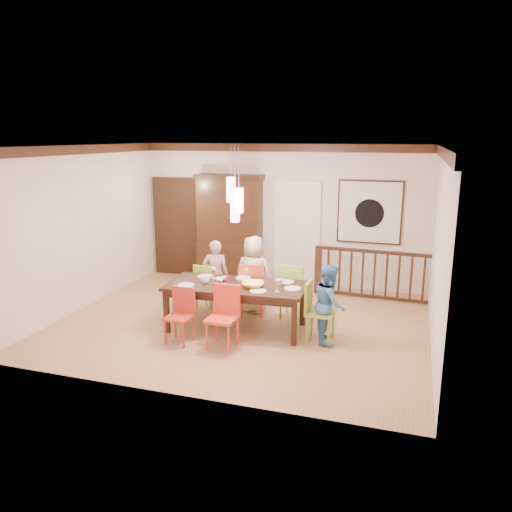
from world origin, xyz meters
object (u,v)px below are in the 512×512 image
(person_far_mid, at_px, (253,274))
(balustrade, at_px, (374,274))
(chair_far_left, at_px, (209,283))
(china_hutch, at_px, (230,229))
(person_end_right, at_px, (329,304))
(chair_end_right, at_px, (321,308))
(person_far_left, at_px, (216,275))
(dining_table, at_px, (236,289))

(person_far_mid, bearing_deg, balustrade, -144.42)
(chair_far_left, relative_size, balustrade, 0.37)
(chair_far_left, xyz_separation_m, balustrade, (2.77, 1.52, 0.01))
(china_hutch, distance_m, balustrade, 3.15)
(chair_far_left, xyz_separation_m, person_end_right, (2.29, -0.75, 0.11))
(chair_end_right, relative_size, person_far_left, 0.73)
(chair_far_left, relative_size, person_far_left, 0.68)
(chair_end_right, xyz_separation_m, balustrade, (0.61, 2.30, -0.03))
(person_end_right, bearing_deg, chair_end_right, 93.15)
(china_hutch, bearing_deg, person_far_mid, -57.50)
(dining_table, bearing_deg, chair_far_left, 134.00)
(dining_table, xyz_separation_m, person_far_mid, (0.01, 0.88, 0.01))
(balustrade, xyz_separation_m, person_end_right, (-0.48, -2.27, 0.10))
(chair_far_left, bearing_deg, person_far_left, -125.44)
(dining_table, xyz_separation_m, chair_far_left, (-0.77, 0.71, -0.18))
(chair_far_left, distance_m, person_end_right, 2.41)
(person_far_left, height_order, person_far_mid, person_far_mid)
(china_hutch, height_order, person_end_right, china_hutch)
(person_end_right, bearing_deg, person_far_mid, 46.70)
(balustrade, bearing_deg, china_hutch, 176.95)
(dining_table, height_order, person_far_left, person_far_left)
(chair_far_left, xyz_separation_m, china_hutch, (-0.29, 1.86, 0.65))
(person_far_left, xyz_separation_m, person_far_mid, (0.69, 0.08, 0.05))
(dining_table, xyz_separation_m, balustrade, (2.00, 2.22, -0.17))
(chair_end_right, xyz_separation_m, person_end_right, (0.13, 0.03, 0.07))
(person_far_left, bearing_deg, china_hutch, -93.42)
(balustrade, xyz_separation_m, person_far_left, (-2.67, -1.42, 0.13))
(dining_table, height_order, person_far_mid, person_far_mid)
(person_end_right, bearing_deg, chair_far_left, 60.19)
(dining_table, height_order, person_end_right, person_end_right)
(china_hutch, xyz_separation_m, person_end_right, (2.58, -2.61, -0.54))
(chair_far_left, distance_m, chair_end_right, 2.30)
(dining_table, bearing_deg, person_end_right, -5.15)
(dining_table, relative_size, person_end_right, 1.89)
(chair_end_right, xyz_separation_m, china_hutch, (-2.45, 2.65, 0.61))
(chair_far_left, distance_m, balustrade, 3.16)
(balustrade, bearing_deg, person_end_right, -98.66)
(chair_far_left, height_order, china_hutch, china_hutch)
(person_far_mid, bearing_deg, china_hutch, -55.92)
(china_hutch, relative_size, balustrade, 0.98)
(dining_table, xyz_separation_m, person_end_right, (1.51, -0.04, -0.07))
(china_hutch, height_order, balustrade, china_hutch)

